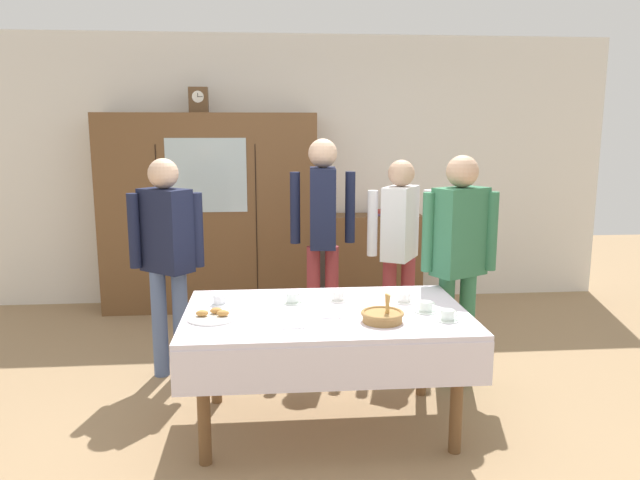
{
  "coord_description": "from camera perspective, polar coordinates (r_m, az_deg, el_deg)",
  "views": [
    {
      "loc": [
        -0.33,
        -3.61,
        1.79
      ],
      "look_at": [
        0.0,
        0.2,
        1.07
      ],
      "focal_mm": 34.0,
      "sensor_mm": 36.0,
      "label": 1
    }
  ],
  "objects": [
    {
      "name": "pastry_plate",
      "position": [
        3.5,
        -10.06,
        -7.08
      ],
      "size": [
        0.28,
        0.28,
        0.05
      ],
      "color": "white",
      "rests_on": "dining_table"
    },
    {
      "name": "tea_cup_center",
      "position": [
        3.78,
        7.92,
        -5.46
      ],
      "size": [
        0.13,
        0.13,
        0.06
      ],
      "color": "white",
      "rests_on": "dining_table"
    },
    {
      "name": "ground_plane",
      "position": [
        4.04,
        0.25,
        -15.68
      ],
      "size": [
        12.0,
        12.0,
        0.0
      ],
      "primitive_type": "plane",
      "color": "#997A56",
      "rests_on": "ground"
    },
    {
      "name": "person_behind_table_right",
      "position": [
        4.84,
        0.26,
        1.7
      ],
      "size": [
        0.52,
        0.37,
        1.7
      ],
      "color": "#933338",
      "rests_on": "ground"
    },
    {
      "name": "tea_cup_back_edge",
      "position": [
        3.78,
        1.73,
        -5.35
      ],
      "size": [
        0.13,
        0.13,
        0.06
      ],
      "color": "white",
      "rests_on": "dining_table"
    },
    {
      "name": "wall_cabinet",
      "position": [
        6.05,
        -10.32,
        2.54
      ],
      "size": [
        2.08,
        0.46,
        1.92
      ],
      "color": "brown",
      "rests_on": "ground"
    },
    {
      "name": "bookshelf_low",
      "position": [
        6.26,
        5.18,
        -1.77
      ],
      "size": [
        0.94,
        0.35,
        0.91
      ],
      "color": "brown",
      "rests_on": "ground"
    },
    {
      "name": "bread_basket",
      "position": [
        3.4,
        5.9,
        -7.11
      ],
      "size": [
        0.24,
        0.24,
        0.16
      ],
      "color": "#9E7542",
      "rests_on": "dining_table"
    },
    {
      "name": "spoon_back_edge",
      "position": [
        3.65,
        5.62,
        -6.37
      ],
      "size": [
        0.12,
        0.02,
        0.01
      ],
      "color": "silver",
      "rests_on": "dining_table"
    },
    {
      "name": "book_stack",
      "position": [
        6.17,
        5.25,
        2.59
      ],
      "size": [
        0.14,
        0.19,
        0.05
      ],
      "color": "#664C7A",
      "rests_on": "bookshelf_low"
    },
    {
      "name": "back_wall",
      "position": [
        6.29,
        -1.94,
        6.55
      ],
      "size": [
        6.4,
        0.1,
        2.7
      ],
      "primitive_type": "cube",
      "color": "silver",
      "rests_on": "ground"
    },
    {
      "name": "tea_cup_far_left",
      "position": [
        3.75,
        -9.45,
        -5.61
      ],
      "size": [
        0.13,
        0.13,
        0.06
      ],
      "color": "white",
      "rests_on": "dining_table"
    },
    {
      "name": "tea_cup_near_left",
      "position": [
        3.48,
        11.92,
        -7.0
      ],
      "size": [
        0.13,
        0.13,
        0.06
      ],
      "color": "silver",
      "rests_on": "dining_table"
    },
    {
      "name": "tea_cup_front_edge",
      "position": [
        3.61,
        9.92,
        -6.27
      ],
      "size": [
        0.13,
        0.13,
        0.06
      ],
      "color": "silver",
      "rests_on": "dining_table"
    },
    {
      "name": "dining_table",
      "position": [
        3.59,
        0.61,
        -8.29
      ],
      "size": [
        1.66,
        1.04,
        0.72
      ],
      "color": "brown",
      "rests_on": "ground"
    },
    {
      "name": "spoon_near_right",
      "position": [
        3.28,
        -2.2,
        -8.31
      ],
      "size": [
        0.12,
        0.02,
        0.01
      ],
      "color": "silver",
      "rests_on": "dining_table"
    },
    {
      "name": "person_behind_table_left",
      "position": [
        4.22,
        12.97,
        -0.82
      ],
      "size": [
        0.52,
        0.35,
        1.61
      ],
      "color": "#33704C",
      "rests_on": "ground"
    },
    {
      "name": "person_near_right_end",
      "position": [
        4.81,
        7.52,
        0.21
      ],
      "size": [
        0.52,
        0.41,
        1.54
      ],
      "color": "#933338",
      "rests_on": "ground"
    },
    {
      "name": "person_by_cabinet",
      "position": [
        4.41,
        -14.24,
        -0.64
      ],
      "size": [
        0.52,
        0.38,
        1.58
      ],
      "color": "slate",
      "rests_on": "ground"
    },
    {
      "name": "tea_cup_mid_left",
      "position": [
        3.74,
        -2.58,
        -5.54
      ],
      "size": [
        0.13,
        0.13,
        0.06
      ],
      "color": "silver",
      "rests_on": "dining_table"
    },
    {
      "name": "spoon_mid_left",
      "position": [
        3.45,
        1.5,
        -7.31
      ],
      "size": [
        0.12,
        0.02,
        0.01
      ],
      "color": "silver",
      "rests_on": "dining_table"
    },
    {
      "name": "mantel_clock",
      "position": [
        6.01,
        -11.36,
        12.8
      ],
      "size": [
        0.18,
        0.11,
        0.24
      ],
      "color": "brown",
      "rests_on": "wall_cabinet"
    }
  ]
}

